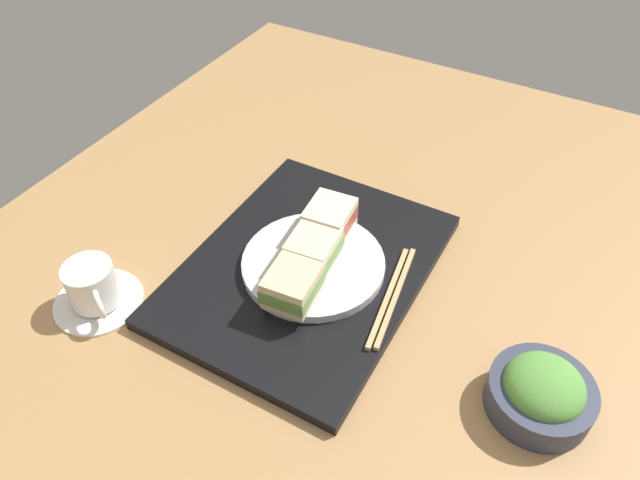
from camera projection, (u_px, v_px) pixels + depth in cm
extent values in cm
cube|color=tan|center=(297.00, 275.00, 90.56)|extent=(140.00, 100.00, 3.00)
cube|color=black|center=(308.00, 267.00, 88.49)|extent=(41.89, 32.18, 1.83)
cylinder|color=silver|center=(312.00, 265.00, 86.53)|extent=(20.80, 20.80, 1.38)
cube|color=beige|center=(293.00, 294.00, 80.93)|extent=(7.70, 6.94, 1.22)
cube|color=#669347|center=(292.00, 285.00, 79.77)|extent=(8.02, 7.14, 2.10)
cube|color=beige|center=(292.00, 277.00, 78.62)|extent=(7.70, 6.94, 1.22)
cube|color=beige|center=(312.00, 259.00, 85.62)|extent=(7.70, 6.94, 1.22)
cube|color=#669347|center=(312.00, 251.00, 84.46)|extent=(8.24, 7.23, 2.12)
cube|color=beige|center=(312.00, 242.00, 83.30)|extent=(7.70, 6.94, 1.22)
cube|color=#EFE5C1|center=(329.00, 228.00, 90.30)|extent=(7.70, 6.94, 1.28)
cube|color=#B74C42|center=(330.00, 219.00, 89.03)|extent=(7.87, 6.99, 2.37)
cube|color=#EFE5C1|center=(330.00, 210.00, 87.77)|extent=(7.70, 6.94, 1.28)
cylinder|color=#33384C|center=(540.00, 396.00, 71.56)|extent=(12.73, 12.73, 4.14)
ellipsoid|color=#5B9E42|center=(544.00, 387.00, 70.13)|extent=(9.56, 9.56, 5.26)
cube|color=tan|center=(396.00, 296.00, 82.78)|extent=(18.98, 3.52, 0.70)
cube|color=tan|center=(389.00, 294.00, 83.02)|extent=(18.98, 3.52, 0.70)
cylinder|color=white|center=(98.00, 301.00, 84.51)|extent=(12.44, 12.44, 0.80)
cylinder|color=white|center=(92.00, 284.00, 82.06)|extent=(6.86, 6.86, 6.26)
cylinder|color=#382111|center=(86.00, 270.00, 80.17)|extent=(6.31, 6.31, 0.40)
torus|color=white|center=(99.00, 304.00, 79.52)|extent=(2.96, 4.08, 4.31)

